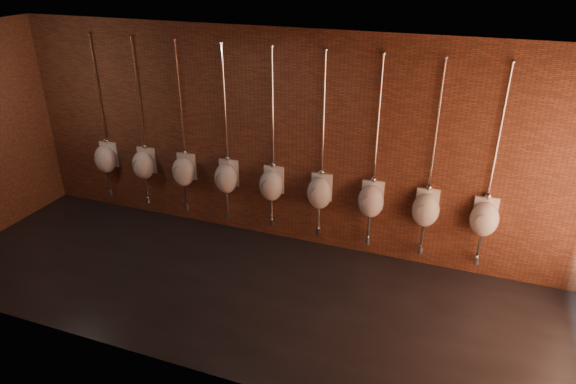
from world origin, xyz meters
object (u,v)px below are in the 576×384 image
urinal_5 (320,192)px  urinal_8 (484,218)px  urinal_4 (271,184)px  urinal_7 (426,209)px  urinal_1 (144,164)px  urinal_6 (371,200)px  urinal_2 (184,170)px  urinal_3 (226,177)px  urinal_0 (106,158)px

urinal_5 → urinal_8: size_ratio=1.00×
urinal_4 → urinal_8: (3.01, 0.00, 0.00)m
urinal_7 → urinal_8: bearing=0.0°
urinal_4 → urinal_5: bearing=0.0°
urinal_1 → urinal_6: same height
urinal_2 → urinal_3: bearing=0.0°
urinal_1 → urinal_3: (1.51, 0.00, 0.00)m
urinal_5 → urinal_8: 2.26m
urinal_6 → urinal_0: bearing=180.0°
urinal_7 → urinal_5: bearing=180.0°
urinal_2 → urinal_7: 3.77m
urinal_1 → urinal_4: (2.26, 0.00, 0.00)m
urinal_0 → urinal_7: 5.27m
urinal_2 → urinal_4: size_ratio=1.00×
urinal_2 → urinal_7: (3.77, 0.00, 0.00)m
urinal_1 → urinal_6: size_ratio=1.00×
urinal_0 → urinal_5: (3.77, 0.00, 0.00)m
urinal_5 → urinal_6: bearing=0.0°
urinal_1 → urinal_4: size_ratio=1.00×
urinal_3 → urinal_6: 2.26m
urinal_2 → urinal_3: size_ratio=1.00×
urinal_2 → urinal_4: same height
urinal_8 → urinal_6: bearing=180.0°
urinal_0 → urinal_4: same height
urinal_1 → urinal_6: bearing=0.0°
urinal_1 → urinal_7: (4.52, 0.00, 0.00)m
urinal_4 → urinal_7: bearing=0.0°
urinal_0 → urinal_2: (1.51, 0.00, 0.00)m
urinal_3 → urinal_4: size_ratio=1.00×
urinal_6 → urinal_8: 1.51m
urinal_2 → urinal_5: 2.26m
urinal_3 → urinal_5: (1.51, 0.00, 0.00)m
urinal_0 → urinal_3: size_ratio=1.00×
urinal_6 → urinal_8: bearing=0.0°
urinal_3 → urinal_8: 3.77m
urinal_1 → urinal_3: size_ratio=1.00×
urinal_1 → urinal_2: 0.75m
urinal_0 → urinal_4: size_ratio=1.00×
urinal_4 → urinal_8: same height
urinal_2 → urinal_6: (3.01, 0.00, 0.00)m
urinal_1 → urinal_7: bearing=0.0°
urinal_8 → urinal_0: bearing=180.0°
urinal_2 → urinal_4: bearing=0.0°
urinal_6 → urinal_2: bearing=180.0°
urinal_1 → urinal_3: bearing=0.0°
urinal_4 → urinal_5: same height
urinal_4 → urinal_7: size_ratio=1.00×
urinal_1 → urinal_8: same height
urinal_6 → urinal_8: size_ratio=1.00×
urinal_2 → urinal_5: same height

